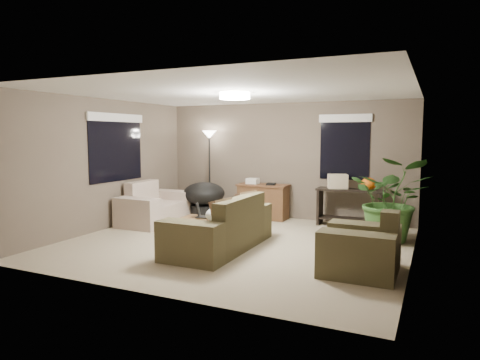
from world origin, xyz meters
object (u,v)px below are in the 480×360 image
at_px(armchair, 361,251).
at_px(console_table, 350,205).
at_px(main_sofa, 222,230).
at_px(coffee_table, 209,223).
at_px(papasan_chair, 204,197).
at_px(houseplant, 392,209).
at_px(floor_lamp, 209,144).
at_px(desk, 263,201).
at_px(loveseat, 154,208).
at_px(cat_scratching_post, 379,248).

xyz_separation_m(armchair, console_table, (-0.68, 2.86, 0.14)).
xyz_separation_m(main_sofa, coffee_table, (-0.34, 0.17, 0.06)).
xyz_separation_m(papasan_chair, houseplant, (3.90, -0.42, 0.10)).
bearing_deg(console_table, floor_lamp, 179.04).
bearing_deg(console_table, houseplant, -46.63).
xyz_separation_m(desk, houseplant, (2.73, -0.96, 0.19)).
relative_size(coffee_table, console_table, 0.77).
xyz_separation_m(console_table, houseplant, (0.87, -0.93, 0.13)).
height_order(coffee_table, houseplant, houseplant).
relative_size(loveseat, cat_scratching_post, 3.20).
bearing_deg(houseplant, desk, 160.59).
relative_size(loveseat, houseplant, 1.11).
xyz_separation_m(main_sofa, console_table, (1.53, 2.55, 0.14)).
bearing_deg(loveseat, armchair, -19.18).
bearing_deg(loveseat, main_sofa, -29.00).
height_order(desk, houseplant, houseplant).
xyz_separation_m(console_table, floor_lamp, (-3.19, 0.05, 1.16)).
bearing_deg(houseplant, loveseat, -175.03).
distance_m(houseplant, cat_scratching_post, 1.44).
relative_size(papasan_chair, floor_lamp, 0.55).
xyz_separation_m(main_sofa, desk, (-0.33, 2.59, 0.08)).
distance_m(coffee_table, cat_scratching_post, 2.72).
distance_m(armchair, papasan_chair, 4.39).
bearing_deg(loveseat, houseplant, 4.97).
distance_m(coffee_table, floor_lamp, 3.03).
distance_m(armchair, houseplant, 1.96).
bearing_deg(console_table, papasan_chair, -170.52).
xyz_separation_m(coffee_table, floor_lamp, (-1.32, 2.43, 1.24)).
height_order(main_sofa, coffee_table, main_sofa).
relative_size(armchair, floor_lamp, 0.52).
relative_size(coffee_table, floor_lamp, 0.52).
bearing_deg(coffee_table, cat_scratching_post, 1.20).
relative_size(console_table, houseplant, 0.90).
xyz_separation_m(main_sofa, loveseat, (-2.20, 1.22, 0.00)).
bearing_deg(floor_lamp, coffee_table, -61.55).
height_order(console_table, houseplant, houseplant).
distance_m(armchair, coffee_table, 2.60).
distance_m(coffee_table, houseplant, 3.12).
bearing_deg(armchair, console_table, 103.33).
relative_size(main_sofa, papasan_chair, 2.09).
bearing_deg(loveseat, papasan_chair, 49.09).
distance_m(desk, cat_scratching_post, 3.59).
height_order(floor_lamp, cat_scratching_post, floor_lamp).
xyz_separation_m(desk, console_table, (1.86, -0.04, 0.06)).
distance_m(papasan_chair, houseplant, 3.92).
relative_size(desk, cat_scratching_post, 2.20).
bearing_deg(loveseat, floor_lamp, 68.43).
xyz_separation_m(desk, cat_scratching_post, (2.70, -2.36, -0.16)).
xyz_separation_m(desk, papasan_chair, (-1.16, -0.54, 0.09)).
bearing_deg(console_table, loveseat, -160.45).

